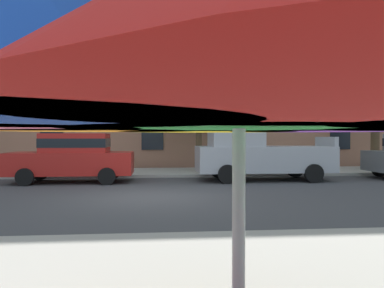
{
  "coord_description": "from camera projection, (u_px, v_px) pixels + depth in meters",
  "views": [
    {
      "loc": [
        0.15,
        -10.72,
        1.66
      ],
      "look_at": [
        1.47,
        3.2,
        1.4
      ],
      "focal_mm": 36.29,
      "sensor_mm": 36.0,
      "label": 1
    }
  ],
  "objects": [
    {
      "name": "street_tree_right",
      "position": [
        376.0,
        98.0,
        18.31
      ],
      "size": [
        2.85,
        2.78,
        4.99
      ],
      "color": "brown",
      "rests_on": "ground"
    },
    {
      "name": "patio_umbrella",
      "position": [
        239.0,
        76.0,
        1.75
      ],
      "size": [
        3.43,
        3.43,
        2.24
      ],
      "color": "silver",
      "rests_on": "ground"
    },
    {
      "name": "street_tree_middle",
      "position": [
        197.0,
        96.0,
        17.76
      ],
      "size": [
        3.6,
        3.39,
        5.24
      ],
      "color": "brown",
      "rests_on": "ground"
    },
    {
      "name": "pickup_silver",
      "position": [
        258.0,
        153.0,
        14.73
      ],
      "size": [
        5.1,
        2.12,
        2.2
      ],
      "color": "#A8AAB2",
      "rests_on": "ground"
    },
    {
      "name": "sidewalk_far",
      "position": [
        152.0,
        172.0,
        17.46
      ],
      "size": [
        56.0,
        3.6,
        0.12
      ],
      "primitive_type": "cube",
      "color": "#B2ADA3",
      "rests_on": "ground"
    },
    {
      "name": "sedan_red",
      "position": [
        73.0,
        156.0,
        14.09
      ],
      "size": [
        4.4,
        1.98,
        1.78
      ],
      "color": "#B21E19",
      "rests_on": "ground"
    },
    {
      "name": "apartment_building",
      "position": [
        153.0,
        16.0,
        25.43
      ],
      "size": [
        44.53,
        12.08,
        19.2
      ],
      "color": "#A87056",
      "rests_on": "ground"
    },
    {
      "name": "ground_plane",
      "position": [
        150.0,
        197.0,
        10.69
      ],
      "size": [
        120.0,
        120.0,
        0.0
      ],
      "primitive_type": "plane",
      "color": "#424244"
    }
  ]
}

